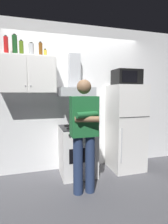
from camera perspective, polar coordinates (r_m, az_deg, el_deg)
ground_plane at (r=3.17m, az=0.00°, el=-21.13°), size 7.00×7.00×0.00m
back_wall_tiled at (r=3.39m, az=-2.81°, el=4.44°), size 4.80×0.10×2.70m
upper_cabinet at (r=3.09m, az=-17.69°, el=11.39°), size 0.90×0.37×0.60m
stove_oven at (r=3.21m, az=-2.14°, el=-12.37°), size 0.60×0.62×0.87m
range_hood at (r=3.16m, az=-2.79°, el=8.78°), size 0.60×0.44×0.75m
refrigerator at (r=3.46m, az=13.35°, el=-4.87°), size 0.60×0.62×1.60m
microwave at (r=3.42m, az=13.60°, el=10.83°), size 0.48×0.37×0.28m
person_standing at (r=2.51m, az=0.06°, el=-6.62°), size 0.38×0.33×1.64m
cooking_pot at (r=3.01m, az=0.78°, el=-3.82°), size 0.32×0.22×0.12m
bottle_spice_jar at (r=3.16m, az=-12.42°, el=18.04°), size 0.05×0.05×0.13m
bottle_beer_brown at (r=3.17m, az=-13.85°, el=18.97°), size 0.06×0.06×0.24m
bottle_canister_steel at (r=3.14m, az=-16.66°, el=18.73°), size 0.09×0.09×0.21m
bottle_soda_red at (r=3.20m, az=-23.89°, el=19.00°), size 0.07×0.07×0.30m
bottle_olive_oil at (r=3.16m, az=-19.59°, el=18.85°), size 0.07×0.07×0.24m
bottle_wine_green at (r=3.16m, az=-21.48°, el=19.48°), size 0.08×0.08×0.32m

